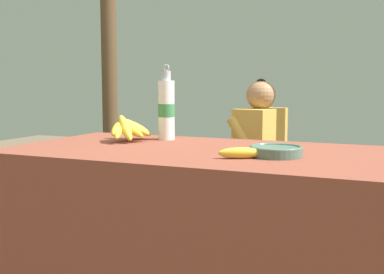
{
  "coord_description": "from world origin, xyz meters",
  "views": [
    {
      "loc": [
        0.69,
        -1.69,
        1.05
      ],
      "look_at": [
        -0.06,
        0.05,
        0.84
      ],
      "focal_mm": 45.0,
      "sensor_mm": 36.0,
      "label": 1
    }
  ],
  "objects_px": {
    "support_post_near": "(109,64)",
    "wooden_bench": "(245,196)",
    "seated_vendor": "(253,155)",
    "serving_bowl": "(276,151)",
    "banana_bunch_green": "(186,172)",
    "water_bottle": "(166,109)",
    "banana_bunch_ripe": "(128,128)",
    "loose_banana_front": "(241,153)"
  },
  "relations": [
    {
      "from": "wooden_bench",
      "to": "water_bottle",
      "type": "bearing_deg",
      "value": -96.27
    },
    {
      "from": "wooden_bench",
      "to": "seated_vendor",
      "type": "distance_m",
      "value": 0.27
    },
    {
      "from": "water_bottle",
      "to": "loose_banana_front",
      "type": "bearing_deg",
      "value": -39.65
    },
    {
      "from": "loose_banana_front",
      "to": "water_bottle",
      "type": "bearing_deg",
      "value": 140.35
    },
    {
      "from": "seated_vendor",
      "to": "support_post_near",
      "type": "xyz_separation_m",
      "value": [
        -1.17,
        0.25,
        0.57
      ]
    },
    {
      "from": "water_bottle",
      "to": "banana_bunch_green",
      "type": "bearing_deg",
      "value": 108.61
    },
    {
      "from": "loose_banana_front",
      "to": "support_post_near",
      "type": "bearing_deg",
      "value": 134.64
    },
    {
      "from": "water_bottle",
      "to": "wooden_bench",
      "type": "height_order",
      "value": "water_bottle"
    },
    {
      "from": "water_bottle",
      "to": "loose_banana_front",
      "type": "height_order",
      "value": "water_bottle"
    },
    {
      "from": "wooden_bench",
      "to": "banana_bunch_green",
      "type": "xyz_separation_m",
      "value": [
        -0.4,
        0.0,
        0.12
      ]
    },
    {
      "from": "water_bottle",
      "to": "loose_banana_front",
      "type": "distance_m",
      "value": 0.62
    },
    {
      "from": "serving_bowl",
      "to": "wooden_bench",
      "type": "bearing_deg",
      "value": 111.61
    },
    {
      "from": "serving_bowl",
      "to": "water_bottle",
      "type": "bearing_deg",
      "value": 152.46
    },
    {
      "from": "banana_bunch_ripe",
      "to": "water_bottle",
      "type": "distance_m",
      "value": 0.19
    },
    {
      "from": "banana_bunch_ripe",
      "to": "loose_banana_front",
      "type": "bearing_deg",
      "value": -24.25
    },
    {
      "from": "seated_vendor",
      "to": "support_post_near",
      "type": "bearing_deg",
      "value": -0.24
    },
    {
      "from": "wooden_bench",
      "to": "support_post_near",
      "type": "relative_size",
      "value": 0.65
    },
    {
      "from": "serving_bowl",
      "to": "seated_vendor",
      "type": "height_order",
      "value": "seated_vendor"
    },
    {
      "from": "banana_bunch_ripe",
      "to": "banana_bunch_green",
      "type": "height_order",
      "value": "banana_bunch_ripe"
    },
    {
      "from": "serving_bowl",
      "to": "loose_banana_front",
      "type": "distance_m",
      "value": 0.14
    },
    {
      "from": "support_post_near",
      "to": "wooden_bench",
      "type": "bearing_deg",
      "value": -11.47
    },
    {
      "from": "serving_bowl",
      "to": "wooden_bench",
      "type": "height_order",
      "value": "serving_bowl"
    },
    {
      "from": "banana_bunch_ripe",
      "to": "support_post_near",
      "type": "relative_size",
      "value": 0.12
    },
    {
      "from": "wooden_bench",
      "to": "seated_vendor",
      "type": "height_order",
      "value": "seated_vendor"
    },
    {
      "from": "water_bottle",
      "to": "seated_vendor",
      "type": "bearing_deg",
      "value": 80.01
    },
    {
      "from": "banana_bunch_ripe",
      "to": "water_bottle",
      "type": "bearing_deg",
      "value": 43.12
    },
    {
      "from": "banana_bunch_ripe",
      "to": "support_post_near",
      "type": "distance_m",
      "value": 1.56
    },
    {
      "from": "loose_banana_front",
      "to": "wooden_bench",
      "type": "xyz_separation_m",
      "value": [
        -0.37,
        1.28,
        -0.47
      ]
    },
    {
      "from": "serving_bowl",
      "to": "banana_bunch_green",
      "type": "height_order",
      "value": "serving_bowl"
    },
    {
      "from": "wooden_bench",
      "to": "seated_vendor",
      "type": "relative_size",
      "value": 1.43
    },
    {
      "from": "banana_bunch_ripe",
      "to": "loose_banana_front",
      "type": "xyz_separation_m",
      "value": [
        0.6,
        -0.27,
        -0.04
      ]
    },
    {
      "from": "serving_bowl",
      "to": "banana_bunch_green",
      "type": "distance_m",
      "value": 1.52
    },
    {
      "from": "loose_banana_front",
      "to": "banana_bunch_ripe",
      "type": "bearing_deg",
      "value": 155.75
    },
    {
      "from": "banana_bunch_ripe",
      "to": "wooden_bench",
      "type": "distance_m",
      "value": 1.15
    },
    {
      "from": "wooden_bench",
      "to": "banana_bunch_ripe",
      "type": "bearing_deg",
      "value": -102.62
    },
    {
      "from": "banana_bunch_green",
      "to": "water_bottle",
      "type": "bearing_deg",
      "value": -71.39
    },
    {
      "from": "serving_bowl",
      "to": "support_post_near",
      "type": "distance_m",
      "value": 2.16
    },
    {
      "from": "seated_vendor",
      "to": "banana_bunch_green",
      "type": "xyz_separation_m",
      "value": [
        -0.45,
        0.02,
        -0.15
      ]
    },
    {
      "from": "loose_banana_front",
      "to": "support_post_near",
      "type": "xyz_separation_m",
      "value": [
        -1.49,
        1.51,
        0.37
      ]
    },
    {
      "from": "banana_bunch_ripe",
      "to": "wooden_bench",
      "type": "relative_size",
      "value": 0.18
    },
    {
      "from": "support_post_near",
      "to": "banana_bunch_green",
      "type": "bearing_deg",
      "value": -17.41
    },
    {
      "from": "serving_bowl",
      "to": "water_bottle",
      "type": "xyz_separation_m",
      "value": [
        -0.57,
        0.3,
        0.12
      ]
    }
  ]
}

